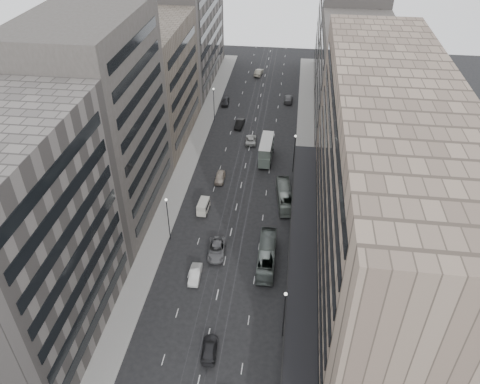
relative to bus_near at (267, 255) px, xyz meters
The scene contains 27 objects.
ground 10.85m from the bus_near, 127.29° to the right, with size 220.00×220.00×0.00m, color black.
sidewalk_right 29.50m from the bus_near, 79.26° to the left, with size 4.00×125.00×0.15m, color gray.
sidewalk_left 34.39m from the bus_near, 122.59° to the left, with size 4.00×125.00×0.15m, color gray.
department_store 20.11m from the bus_near, ahead, with size 19.20×60.00×30.00m.
building_right_mid 47.15m from the bus_near, 70.97° to the left, with size 15.00×28.00×24.00m, color #433F3A.
building_right_far 76.00m from the bus_near, 78.47° to the left, with size 15.00×32.00×28.00m, color slate.
building_left_a 35.22m from the bus_near, 149.43° to the right, with size 15.00×28.00×30.00m, color slate.
building_left_b 33.67m from the bus_near, 159.54° to the left, with size 15.00×26.00×34.00m, color #433F3A.
building_left_c 48.04m from the bus_near, 126.79° to the left, with size 15.00×28.00×25.00m, color #675B50.
building_left_d 76.84m from the bus_near, 111.68° to the left, with size 15.00×38.00×28.00m, color slate.
lamp_right_near 14.40m from the bus_near, 76.75° to the right, with size 0.44×0.44×8.32m.
lamp_right_far 26.90m from the bus_near, 83.12° to the left, with size 0.44×0.44×8.32m.
lamp_left_near 16.98m from the bus_near, 167.98° to the left, with size 0.44×0.44×8.32m.
lamp_left_far 49.34m from the bus_near, 109.24° to the left, with size 0.44×0.44×8.32m.
bus_near is the anchor object (origin of this frame).
bus_far 16.07m from the bus_near, 82.88° to the left, with size 2.37×10.11×2.82m, color gray.
double_decker 30.34m from the bus_near, 94.82° to the left, with size 2.79×8.49×4.61m.
panel_van 16.54m from the bus_near, 137.12° to the left, with size 1.95×3.70×2.28m.
sedan_1 11.37m from the bus_near, 155.67° to the right, with size 1.57×4.50×1.48m, color silver.
sedan_2 8.12m from the bus_near, behind, with size 2.70×5.85×1.63m, color slate.
sedan_3 18.16m from the bus_near, 108.95° to the right, with size 1.95×4.81×1.39m, color black.
sedan_4 24.06m from the bus_near, 116.71° to the left, with size 1.78×4.42×1.51m, color beige.
sedan_5 45.20m from the bus_near, 102.60° to the left, with size 1.68×4.80×1.58m, color black.
sedan_6 37.74m from the bus_near, 99.82° to the left, with size 2.25×4.87×1.35m, color beige.
sedan_7 59.56m from the bus_near, 89.18° to the left, with size 2.12×5.22×1.52m, color #58585A.
sedan_8 57.89m from the bus_near, 105.03° to the left, with size 1.85×4.61×1.57m, color #28282A.
sedan_9 76.97m from the bus_near, 96.24° to the left, with size 1.78×5.11×1.68m, color #ACA58F.
Camera 1 is at (9.06, -44.42, 51.51)m, focal length 35.00 mm.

